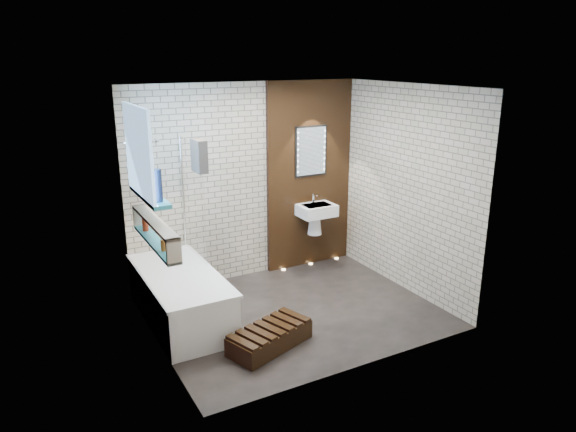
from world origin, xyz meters
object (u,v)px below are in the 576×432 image
led_mirror (311,151)px  walnut_step (270,338)px  bath_screen (193,200)px  washbasin (316,214)px  bathtub (181,297)px

led_mirror → walnut_step: size_ratio=0.78×
bath_screen → washbasin: 1.89m
washbasin → walnut_step: washbasin is taller
washbasin → walnut_step: (-1.55, -1.63, -0.69)m
bathtub → bath_screen: 1.14m
bathtub → led_mirror: bearing=19.8°
bathtub → washbasin: washbasin is taller
washbasin → led_mirror: led_mirror is taller
bath_screen → led_mirror: led_mirror is taller
bath_screen → washbasin: (1.82, 0.18, -0.49)m
bath_screen → led_mirror: 1.89m
bathtub → bath_screen: (0.35, 0.44, 0.99)m
washbasin → walnut_step: size_ratio=0.64×
bathtub → bath_screen: size_ratio=1.24×
walnut_step → washbasin: bearing=46.4°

